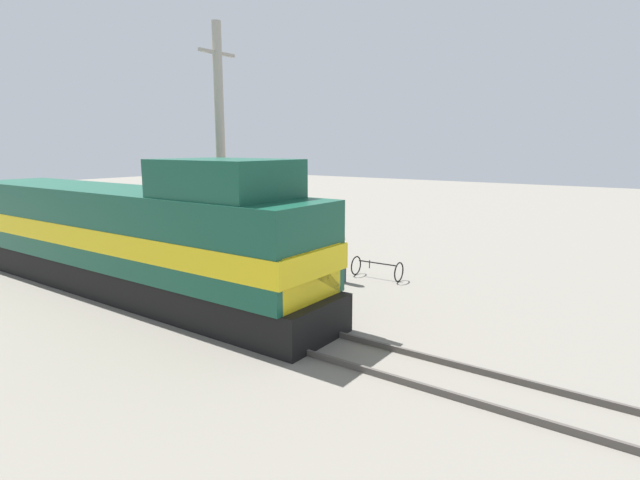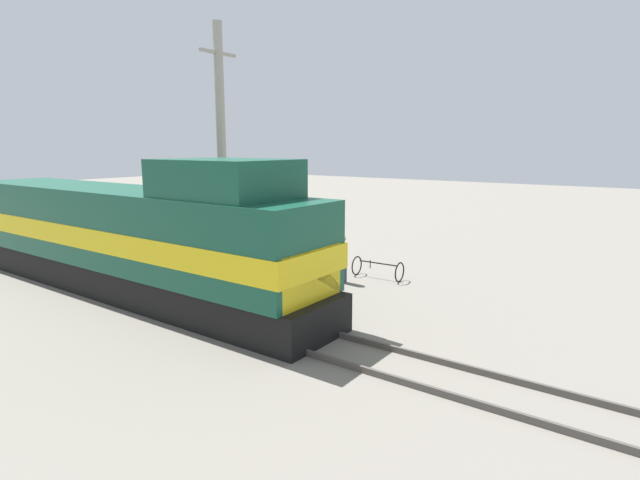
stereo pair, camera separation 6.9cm
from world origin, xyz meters
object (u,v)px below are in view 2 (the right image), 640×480
(billboard_sign, at_px, (168,204))
(person_bystander, at_px, (342,257))
(vendor_umbrella, at_px, (271,227))
(locomotive, at_px, (133,237))
(utility_pole, at_px, (221,148))
(bicycle, at_px, (378,269))

(billboard_sign, bearing_deg, person_bystander, -83.65)
(vendor_umbrella, height_order, person_bystander, vendor_umbrella)
(locomotive, xyz_separation_m, vendor_umbrella, (5.49, -1.37, -0.26))
(locomotive, bearing_deg, utility_pole, 2.04)
(billboard_sign, height_order, bicycle, billboard_sign)
(person_bystander, xyz_separation_m, bicycle, (1.26, -0.78, -0.58))
(billboard_sign, bearing_deg, utility_pole, -89.73)
(locomotive, distance_m, bicycle, 8.90)
(bicycle, bearing_deg, locomotive, -42.85)
(billboard_sign, bearing_deg, locomotive, -139.63)
(vendor_umbrella, bearing_deg, utility_pole, 126.89)
(locomotive, bearing_deg, person_bystander, -43.48)
(locomotive, xyz_separation_m, person_bystander, (5.30, -5.03, -0.99))
(bicycle, bearing_deg, vendor_umbrella, -77.77)
(utility_pole, xyz_separation_m, billboard_sign, (-0.02, 3.53, -2.47))
(utility_pole, bearing_deg, person_bystander, -79.58)
(utility_pole, height_order, person_bystander, utility_pole)
(vendor_umbrella, relative_size, billboard_sign, 0.60)
(person_bystander, bearing_deg, billboard_sign, 96.35)
(locomotive, height_order, bicycle, locomotive)
(person_bystander, bearing_deg, utility_pole, 100.42)
(vendor_umbrella, xyz_separation_m, billboard_sign, (-1.16, 5.05, 0.74))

